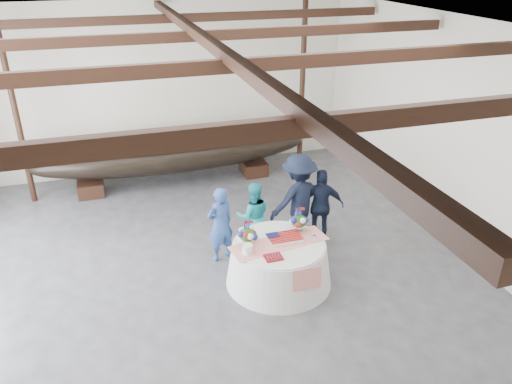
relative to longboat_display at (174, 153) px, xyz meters
name	(u,v)px	position (x,y,z in m)	size (l,w,h in m)	color
floor	(219,291)	(0.00, -4.88, -0.86)	(10.00, 12.00, 0.01)	#3D3D42
wall_back	(163,89)	(0.00, 1.12, 1.39)	(10.00, 0.02, 4.50)	silver
wall_right	(473,145)	(5.00, -4.88, 1.39)	(0.02, 12.00, 4.50)	silver
ceiling	(209,34)	(0.00, -4.88, 3.64)	(10.00, 12.00, 0.01)	white
pavilion_structure	(199,58)	(0.00, -4.05, 3.15)	(9.80, 11.76, 4.50)	black
longboat_display	(174,153)	(0.00, 0.00, 0.00)	(7.16, 1.43, 1.34)	black
banquet_table	(279,263)	(1.12, -4.92, -0.44)	(1.95, 1.95, 0.83)	silver
tabletop_items	(273,232)	(1.06, -4.76, 0.13)	(1.86, 1.01, 0.40)	red
guest_woman_blue	(220,224)	(0.30, -3.83, -0.08)	(0.57, 0.37, 1.55)	#2B4A8B
guest_woman_teal	(253,216)	(1.04, -3.62, -0.13)	(0.70, 0.55, 1.45)	#22A7B0
guest_man_left	(298,199)	(1.99, -3.65, 0.12)	(1.26, 0.72, 1.95)	black
guest_man_right	(321,206)	(2.46, -3.76, -0.05)	(0.94, 0.39, 1.61)	black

